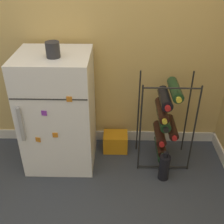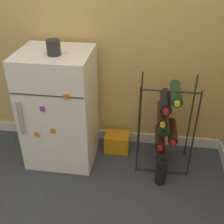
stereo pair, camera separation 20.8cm
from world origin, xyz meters
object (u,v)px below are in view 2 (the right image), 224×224
object	(u,v)px
fridge_top_cup	(53,47)
wine_rack	(165,125)
mini_fridge	(60,108)
soda_box	(117,142)
loose_bottle_floor	(161,171)

from	to	relation	value
fridge_top_cup	wine_rack	bearing A→B (deg)	4.61
mini_fridge	fridge_top_cup	xyz separation A→B (m)	(0.02, -0.06, 0.50)
soda_box	loose_bottle_floor	distance (m)	0.50
soda_box	loose_bottle_floor	xyz separation A→B (m)	(0.36, -0.34, 0.03)
wine_rack	soda_box	bearing A→B (deg)	162.39
fridge_top_cup	mini_fridge	bearing A→B (deg)	113.79
mini_fridge	loose_bottle_floor	distance (m)	0.89
fridge_top_cup	loose_bottle_floor	size ratio (longest dim) A/B	0.41
wine_rack	loose_bottle_floor	bearing A→B (deg)	-91.85
mini_fridge	fridge_top_cup	distance (m)	0.50
mini_fridge	soda_box	distance (m)	0.58
soda_box	fridge_top_cup	size ratio (longest dim) A/B	1.99
wine_rack	fridge_top_cup	distance (m)	0.96
fridge_top_cup	loose_bottle_floor	distance (m)	1.14
soda_box	fridge_top_cup	xyz separation A→B (m)	(-0.40, -0.18, 0.86)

